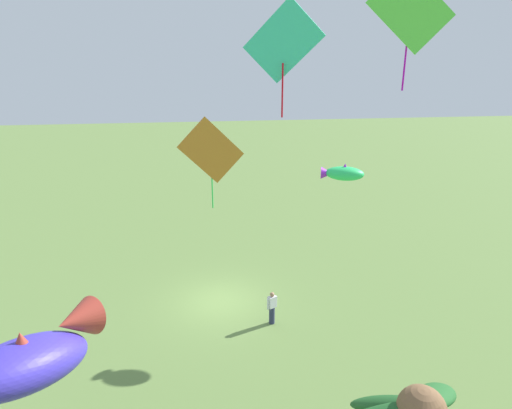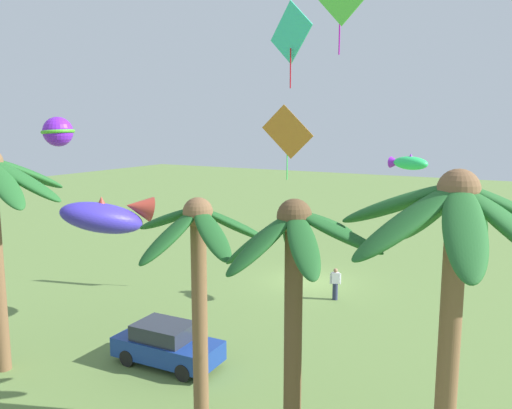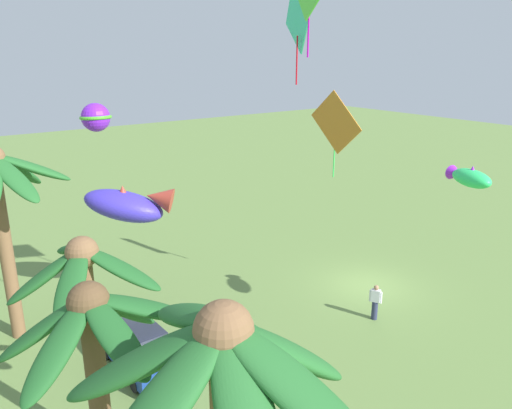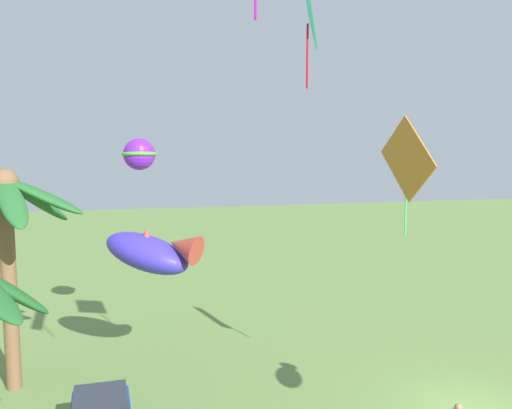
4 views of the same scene
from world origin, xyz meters
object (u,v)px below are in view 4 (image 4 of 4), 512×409
(kite_diamond_1, at_px, (407,160))
(kite_ball_2, at_px, (139,154))
(palm_tree_1, at_px, (6,218))
(kite_diamond_0, at_px, (308,1))
(kite_fish_5, at_px, (152,252))

(kite_diamond_1, bearing_deg, kite_ball_2, 47.69)
(palm_tree_1, distance_m, kite_diamond_0, 12.50)
(kite_diamond_1, height_order, kite_ball_2, kite_diamond_1)
(kite_fish_5, bearing_deg, kite_ball_2, 7.14)
(palm_tree_1, height_order, kite_diamond_0, kite_diamond_0)
(palm_tree_1, xyz_separation_m, kite_diamond_1, (-5.07, -12.34, 2.04))
(kite_diamond_0, xyz_separation_m, kite_fish_5, (6.71, 3.50, -7.28))
(kite_diamond_0, height_order, kite_diamond_1, kite_diamond_0)
(palm_tree_1, height_order, kite_ball_2, kite_ball_2)
(kite_diamond_1, relative_size, kite_fish_5, 0.91)
(kite_diamond_0, xyz_separation_m, kite_diamond_1, (2.03, -3.95, -3.92))
(palm_tree_1, xyz_separation_m, kite_fish_5, (-0.39, -4.89, -1.32))
(kite_diamond_0, bearing_deg, kite_diamond_1, -62.82)
(palm_tree_1, bearing_deg, kite_ball_2, -66.60)
(palm_tree_1, relative_size, kite_diamond_1, 2.13)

